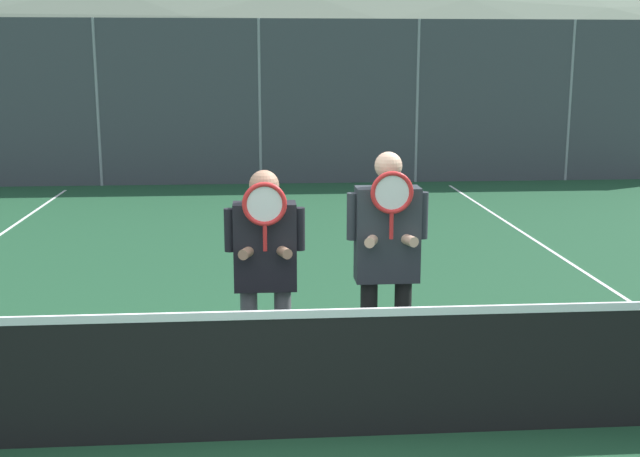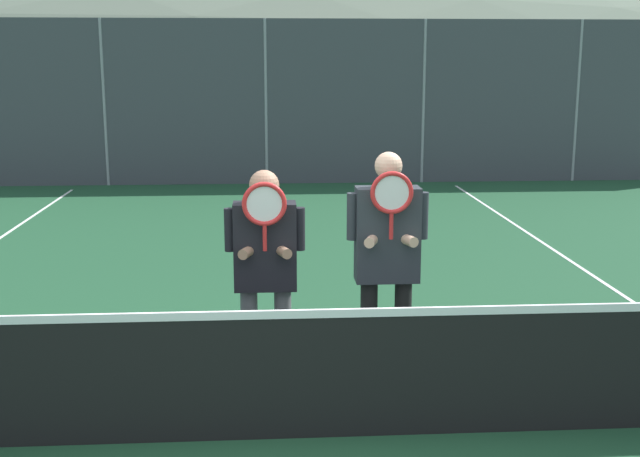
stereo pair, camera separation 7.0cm
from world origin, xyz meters
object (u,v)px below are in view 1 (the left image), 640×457
player_center_left (387,253)px  car_left_of_center (208,132)px  car_right_of_center (633,128)px  player_leftmost (265,262)px  car_center (432,129)px

player_center_left → car_left_of_center: bearing=98.9°
car_right_of_center → player_leftmost: bearing=-124.3°
car_center → car_right_of_center: size_ratio=1.03×
car_center → player_leftmost: bearing=-107.4°
car_left_of_center → player_leftmost: bearing=-84.8°
player_leftmost → car_center: car_center is taller
player_center_left → car_right_of_center: 16.28m
player_center_left → car_right_of_center: size_ratio=0.43×
player_center_left → car_center: size_ratio=0.42×
car_center → car_left_of_center: bearing=178.8°
car_center → car_right_of_center: car_center is taller
car_left_of_center → car_right_of_center: (10.64, 0.28, 0.00)m
player_leftmost → player_center_left: size_ratio=0.93×
player_leftmost → player_center_left: bearing=-4.0°
player_leftmost → player_center_left: (0.91, -0.06, 0.06)m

